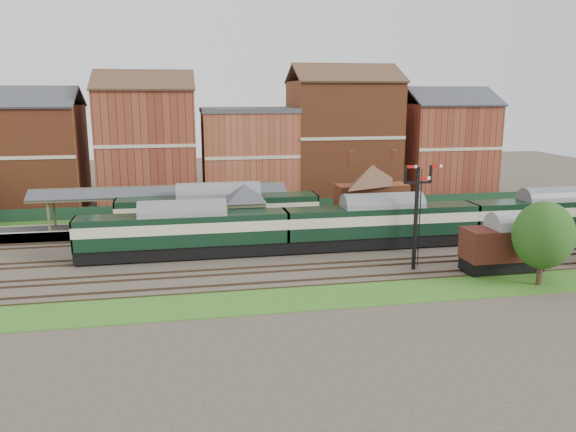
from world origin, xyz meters
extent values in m
plane|color=#473D33|center=(0.00, 0.00, 0.00)|extent=(160.00, 160.00, 0.00)
cube|color=#2D6619|center=(0.00, 16.00, 0.03)|extent=(90.00, 4.50, 0.06)
cube|color=#2D6619|center=(0.00, -12.00, 0.03)|extent=(90.00, 5.00, 0.06)
cube|color=#193823|center=(0.00, 18.00, 0.75)|extent=(90.00, 0.12, 1.50)
cube|color=#2D2D2D|center=(-5.00, 9.75, 0.50)|extent=(55.00, 3.40, 1.00)
cube|color=#5D694B|center=(-3.00, 3.25, 1.20)|extent=(3.40, 3.20, 2.40)
cube|color=#4B4F31|center=(-3.00, 3.25, 3.40)|extent=(3.60, 3.40, 2.00)
pyramid|color=#383A3F|center=(-3.00, 3.25, 5.20)|extent=(5.40, 5.40, 1.60)
cube|color=maroon|center=(5.00, 3.25, 1.10)|extent=(3.00, 2.40, 2.20)
cube|color=#4C3323|center=(5.00, 2.60, 2.55)|extent=(3.20, 1.34, 0.79)
cube|color=#4C3323|center=(5.00, 3.90, 2.55)|extent=(3.20, 1.34, 0.79)
cube|color=brown|center=(12.00, 9.75, 2.75)|extent=(8.00, 3.00, 3.50)
pyramid|color=#4C3323|center=(12.00, 9.75, 5.60)|extent=(8.10, 8.10, 2.20)
cube|color=brown|center=(9.50, 9.75, 6.10)|extent=(0.60, 0.60, 1.60)
cube|color=brown|center=(14.50, 9.75, 6.10)|extent=(0.60, 0.60, 1.60)
cube|color=#4B4F31|center=(-22.00, 8.45, 2.70)|extent=(0.22, 0.22, 3.40)
cube|color=#4B4F31|center=(0.00, 11.05, 2.70)|extent=(0.22, 0.22, 3.40)
cube|color=#383A3F|center=(-11.00, 8.80, 4.60)|extent=(26.00, 1.99, 0.90)
cube|color=#383A3F|center=(-11.00, 10.70, 4.60)|extent=(26.00, 1.99, 0.90)
cube|color=#4B4F31|center=(-11.00, 9.75, 4.98)|extent=(26.00, 0.20, 0.20)
cube|color=black|center=(12.00, -2.50, 4.00)|extent=(0.25, 0.25, 8.00)
cube|color=black|center=(12.00, -2.50, 6.60)|extent=(2.60, 0.18, 0.18)
cube|color=#B2140F|center=(11.35, -2.50, 8.05)|extent=(1.10, 0.08, 0.25)
cube|color=#B2140F|center=(13.75, -2.50, 8.05)|extent=(1.10, 0.08, 0.25)
cube|color=black|center=(10.00, -7.00, 4.00)|extent=(0.25, 0.25, 8.00)
cube|color=#B2140F|center=(10.55, -7.00, 7.70)|extent=(1.10, 0.08, 0.25)
cube|color=brown|center=(-28.00, 25.00, 6.50)|extent=(14.00, 10.00, 13.00)
cube|color=maroon|center=(-13.00, 25.00, 7.50)|extent=(12.00, 10.00, 15.00)
cube|color=#A24E34|center=(0.00, 25.00, 6.00)|extent=(12.00, 10.00, 12.00)
cube|color=brown|center=(13.00, 25.00, 8.00)|extent=(14.00, 10.00, 16.00)
cube|color=maroon|center=(28.00, 25.00, 6.50)|extent=(12.00, 10.00, 13.00)
cube|color=black|center=(-8.90, 0.00, 0.73)|extent=(18.58, 2.60, 1.14)
cube|color=black|center=(-8.90, 0.00, 2.64)|extent=(18.58, 2.89, 2.68)
cube|color=beige|center=(-8.90, 0.00, 2.96)|extent=(18.60, 2.93, 0.93)
cube|color=slate|center=(-8.90, 0.00, 4.13)|extent=(18.58, 2.89, 0.62)
cube|color=black|center=(9.67, 0.00, 0.73)|extent=(18.58, 2.60, 1.14)
cube|color=black|center=(9.67, 0.00, 2.64)|extent=(18.58, 2.89, 2.68)
cube|color=beige|center=(9.67, 0.00, 2.96)|extent=(18.60, 2.93, 0.93)
cube|color=slate|center=(9.67, 0.00, 4.13)|extent=(18.58, 2.89, 0.62)
cube|color=black|center=(28.25, 0.00, 0.73)|extent=(18.58, 2.60, 1.14)
cube|color=black|center=(28.25, 0.00, 2.64)|extent=(18.58, 2.89, 2.68)
cube|color=beige|center=(28.25, 0.00, 2.96)|extent=(18.60, 2.93, 0.93)
cube|color=slate|center=(28.25, 0.00, 4.13)|extent=(18.58, 2.89, 0.62)
cube|color=black|center=(-5.32, 6.50, 0.78)|extent=(20.14, 2.82, 1.23)
cube|color=black|center=(-5.32, 6.50, 2.85)|extent=(20.14, 3.13, 2.91)
cube|color=beige|center=(-5.32, 6.50, 3.19)|extent=(20.16, 3.17, 1.01)
cube|color=slate|center=(-5.32, 6.50, 4.47)|extent=(20.14, 3.13, 0.67)
cube|color=black|center=(16.83, -9.00, 0.64)|extent=(6.44, 2.37, 0.97)
cube|color=#441413|center=(16.83, -9.00, 2.41)|extent=(6.44, 2.79, 2.58)
cube|color=gray|center=(16.83, -9.00, 3.83)|extent=(6.44, 2.79, 0.47)
cylinder|color=#382619|center=(17.83, -12.65, 1.53)|extent=(0.44, 0.44, 3.07)
ellipsoid|color=#144313|center=(17.83, -12.65, 3.99)|extent=(4.51, 4.51, 5.19)
camera|label=1|loc=(-8.81, -49.34, 14.48)|focal=35.00mm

